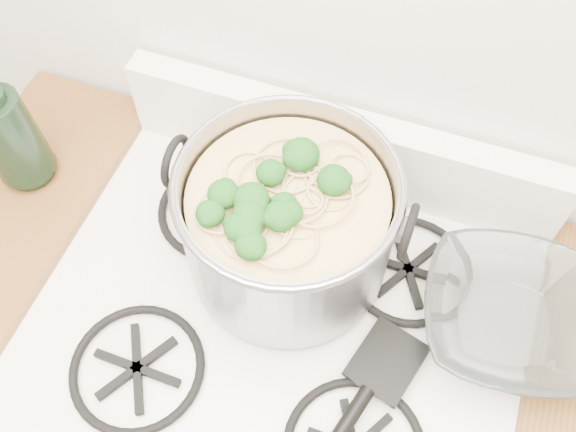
{
  "coord_description": "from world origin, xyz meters",
  "views": [
    {
      "loc": [
        0.15,
        0.9,
        1.85
      ],
      "look_at": [
        -0.02,
        1.36,
        1.05
      ],
      "focal_mm": 40.0,
      "sensor_mm": 36.0,
      "label": 1
    }
  ],
  "objects": [
    {
      "name": "gas_range",
      "position": [
        0.0,
        1.26,
        0.44
      ],
      "size": [
        0.76,
        0.66,
        0.92
      ],
      "color": "white",
      "rests_on": "ground"
    },
    {
      "name": "counter_left",
      "position": [
        -0.51,
        1.26,
        0.46
      ],
      "size": [
        0.25,
        0.65,
        0.92
      ],
      "color": "silver",
      "rests_on": "ground"
    },
    {
      "name": "stock_pot",
      "position": [
        -0.02,
        1.36,
        1.03
      ],
      "size": [
        0.36,
        0.33,
        0.22
      ],
      "color": "gray",
      "rests_on": "gas_range"
    },
    {
      "name": "spatula",
      "position": [
        0.18,
        1.25,
        0.94
      ],
      "size": [
        0.36,
        0.37,
        0.02
      ],
      "primitive_type": null,
      "rotation": [
        0.0,
        0.0,
        -0.26
      ],
      "color": "black",
      "rests_on": "gas_range"
    },
    {
      "name": "glass_bowl",
      "position": [
        0.33,
        1.37,
        0.94
      ],
      "size": [
        0.12,
        0.12,
        0.03
      ],
      "primitive_type": "imported",
      "rotation": [
        0.0,
        0.0,
        0.16
      ],
      "color": "white",
      "rests_on": "gas_range"
    },
    {
      "name": "bottle",
      "position": [
        -0.51,
        1.37,
        1.05
      ],
      "size": [
        0.13,
        0.13,
        0.26
      ],
      "primitive_type": "imported",
      "rotation": [
        0.0,
        0.0,
        0.35
      ],
      "color": "black",
      "rests_on": "counter_left"
    }
  ]
}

